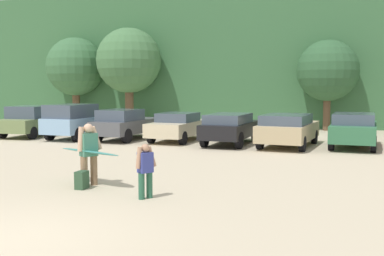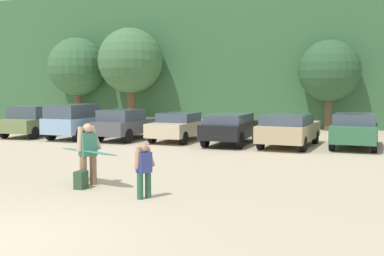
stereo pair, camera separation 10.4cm
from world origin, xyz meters
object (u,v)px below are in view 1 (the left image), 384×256
object	(u,v)px
surfboard_teal	(89,152)
parked_car_forest_green	(354,129)
person_child	(145,168)
parked_car_tan	(288,129)
parked_car_sky_blue	(77,121)
parked_car_dark_gray	(126,124)
parked_car_champagne	(178,126)
parked_car_black	(230,127)
backpack_dropped	(82,180)
parked_car_olive_green	(32,121)
person_adult	(89,151)

from	to	relation	value
surfboard_teal	parked_car_forest_green	bearing A→B (deg)	-102.91
person_child	parked_car_tan	bearing A→B (deg)	-68.24
parked_car_sky_blue	parked_car_dark_gray	distance (m)	2.54
parked_car_champagne	parked_car_black	bearing A→B (deg)	-101.03
parked_car_sky_blue	backpack_dropped	distance (m)	11.87
parked_car_tan	surfboard_teal	bearing A→B (deg)	162.80
parked_car_champagne	person_child	world-z (taller)	parked_car_champagne
parked_car_olive_green	parked_car_forest_green	distance (m)	15.81
parked_car_olive_green	parked_car_forest_green	bearing A→B (deg)	-91.89
parked_car_forest_green	surfboard_teal	bearing A→B (deg)	149.66
parked_car_black	parked_car_forest_green	distance (m)	5.23
parked_car_champagne	parked_car_forest_green	xyz separation A→B (m)	(7.89, -0.17, 0.08)
person_child	backpack_dropped	distance (m)	2.06
parked_car_olive_green	surfboard_teal	world-z (taller)	parked_car_olive_green
parked_car_dark_gray	parked_car_forest_green	distance (m)	10.46
parked_car_sky_blue	person_child	bearing A→B (deg)	-139.07
parked_car_olive_green	parked_car_champagne	xyz separation A→B (m)	(7.92, 0.28, -0.09)
parked_car_sky_blue	person_adult	distance (m)	11.48
backpack_dropped	parked_car_dark_gray	bearing A→B (deg)	109.41
person_adult	parked_car_dark_gray	bearing A→B (deg)	-36.43
parked_car_black	parked_car_champagne	bearing A→B (deg)	79.65
parked_car_champagne	parked_car_forest_green	world-z (taller)	parked_car_forest_green
parked_car_black	person_adult	bearing A→B (deg)	174.38
parked_car_olive_green	person_adult	xyz separation A→B (m)	(8.98, -10.00, 0.12)
parked_car_forest_green	person_adult	size ratio (longest dim) A/B	2.62
parked_car_champagne	parked_car_forest_green	distance (m)	7.89
parked_car_black	backpack_dropped	distance (m)	10.16
parked_car_sky_blue	parked_car_olive_green	bearing A→B (deg)	87.21
parked_car_tan	backpack_dropped	distance (m)	10.81
parked_car_dark_gray	backpack_dropped	size ratio (longest dim) A/B	9.86
parked_car_forest_green	person_child	bearing A→B (deg)	160.16
parked_car_sky_blue	parked_car_black	size ratio (longest dim) A/B	0.97
parked_car_olive_green	person_adult	size ratio (longest dim) A/B	2.58
parked_car_dark_gray	person_child	size ratio (longest dim) A/B	3.49
parked_car_champagne	parked_car_black	xyz separation A→B (m)	(2.68, -0.68, 0.07)
person_adult	backpack_dropped	distance (m)	0.81
surfboard_teal	parked_car_olive_green	bearing A→B (deg)	-26.50
parked_car_forest_green	surfboard_teal	xyz separation A→B (m)	(-6.85, -10.03, 0.09)
person_child	parked_car_forest_green	bearing A→B (deg)	-80.29
person_adult	surfboard_teal	xyz separation A→B (m)	(-0.02, 0.08, -0.04)
parked_car_tan	parked_car_dark_gray	bearing A→B (deg)	93.67
parked_car_dark_gray	parked_car_champagne	xyz separation A→B (m)	(2.57, 0.33, -0.07)
parked_car_tan	surfboard_teal	size ratio (longest dim) A/B	2.03
person_child	surfboard_teal	xyz separation A→B (m)	(-1.99, 0.97, 0.16)
parked_car_forest_green	backpack_dropped	distance (m)	12.55
parked_car_black	parked_car_tan	xyz separation A→B (m)	(2.53, -0.03, -0.00)
parked_car_sky_blue	parked_car_black	distance (m)	7.78
parked_car_tan	person_adult	world-z (taller)	person_adult
person_adult	parked_car_olive_green	bearing A→B (deg)	-14.53
parked_car_black	parked_car_sky_blue	bearing A→B (deg)	93.29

